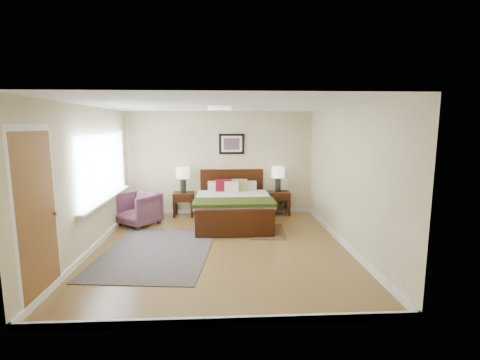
{
  "coord_description": "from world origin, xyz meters",
  "views": [
    {
      "loc": [
        0.02,
        -5.99,
        2.16
      ],
      "look_at": [
        0.4,
        1.08,
        1.05
      ],
      "focal_mm": 26.0,
      "sensor_mm": 36.0,
      "label": 1
    }
  ],
  "objects_px": {
    "armchair": "(138,209)",
    "nightstand_left": "(183,198)",
    "lamp_left": "(183,175)",
    "nightstand_right": "(278,201)",
    "lamp_right": "(278,175)",
    "bed": "(233,202)",
    "rug_persian": "(156,252)"
  },
  "relations": [
    {
      "from": "nightstand_left",
      "to": "armchair",
      "type": "bearing_deg",
      "value": -140.32
    },
    {
      "from": "bed",
      "to": "nightstand_left",
      "type": "distance_m",
      "value": 1.39
    },
    {
      "from": "nightstand_left",
      "to": "lamp_left",
      "type": "height_order",
      "value": "lamp_left"
    },
    {
      "from": "bed",
      "to": "rug_persian",
      "type": "xyz_separation_m",
      "value": [
        -1.38,
        -1.74,
        -0.49
      ]
    },
    {
      "from": "bed",
      "to": "rug_persian",
      "type": "distance_m",
      "value": 2.27
    },
    {
      "from": "nightstand_left",
      "to": "nightstand_right",
      "type": "distance_m",
      "value": 2.29
    },
    {
      "from": "rug_persian",
      "to": "bed",
      "type": "bearing_deg",
      "value": 57.32
    },
    {
      "from": "nightstand_right",
      "to": "lamp_left",
      "type": "bearing_deg",
      "value": 179.7
    },
    {
      "from": "bed",
      "to": "armchair",
      "type": "bearing_deg",
      "value": -179.73
    },
    {
      "from": "bed",
      "to": "lamp_left",
      "type": "distance_m",
      "value": 1.48
    },
    {
      "from": "lamp_left",
      "to": "lamp_right",
      "type": "xyz_separation_m",
      "value": [
        2.29,
        0.0,
        -0.0
      ]
    },
    {
      "from": "nightstand_left",
      "to": "nightstand_right",
      "type": "bearing_deg",
      "value": 0.21
    },
    {
      "from": "lamp_left",
      "to": "armchair",
      "type": "distance_m",
      "value": 1.34
    },
    {
      "from": "lamp_left",
      "to": "armchair",
      "type": "xyz_separation_m",
      "value": [
        -0.9,
        -0.77,
        -0.63
      ]
    },
    {
      "from": "lamp_right",
      "to": "rug_persian",
      "type": "height_order",
      "value": "lamp_right"
    },
    {
      "from": "lamp_left",
      "to": "rug_persian",
      "type": "distance_m",
      "value": 2.69
    },
    {
      "from": "lamp_right",
      "to": "armchair",
      "type": "height_order",
      "value": "lamp_right"
    },
    {
      "from": "armchair",
      "to": "nightstand_left",
      "type": "bearing_deg",
      "value": 75.56
    },
    {
      "from": "lamp_left",
      "to": "nightstand_left",
      "type": "bearing_deg",
      "value": -90.0
    },
    {
      "from": "bed",
      "to": "nightstand_right",
      "type": "distance_m",
      "value": 1.35
    },
    {
      "from": "lamp_left",
      "to": "rug_persian",
      "type": "bearing_deg",
      "value": -94.81
    },
    {
      "from": "lamp_right",
      "to": "nightstand_right",
      "type": "bearing_deg",
      "value": -90.0
    },
    {
      "from": "nightstand_right",
      "to": "lamp_right",
      "type": "relative_size",
      "value": 0.93
    },
    {
      "from": "bed",
      "to": "lamp_left",
      "type": "relative_size",
      "value": 3.29
    },
    {
      "from": "nightstand_right",
      "to": "armchair",
      "type": "relative_size",
      "value": 0.73
    },
    {
      "from": "rug_persian",
      "to": "armchair",
      "type": "bearing_deg",
      "value": 117.66
    },
    {
      "from": "nightstand_right",
      "to": "lamp_right",
      "type": "xyz_separation_m",
      "value": [
        -0.0,
        0.01,
        0.64
      ]
    },
    {
      "from": "bed",
      "to": "armchair",
      "type": "height_order",
      "value": "bed"
    },
    {
      "from": "nightstand_right",
      "to": "lamp_left",
      "type": "distance_m",
      "value": 2.38
    },
    {
      "from": "nightstand_left",
      "to": "rug_persian",
      "type": "height_order",
      "value": "nightstand_left"
    },
    {
      "from": "nightstand_left",
      "to": "lamp_left",
      "type": "xyz_separation_m",
      "value": [
        -0.0,
        0.02,
        0.54
      ]
    },
    {
      "from": "bed",
      "to": "armchair",
      "type": "relative_size",
      "value": 2.56
    }
  ]
}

